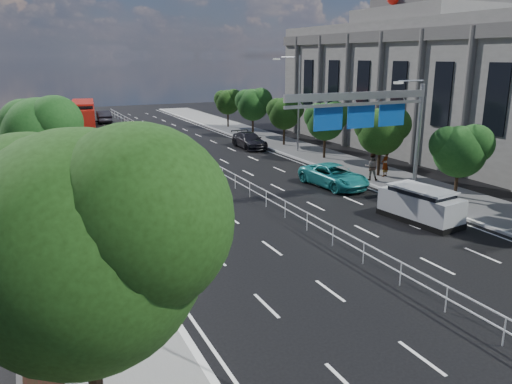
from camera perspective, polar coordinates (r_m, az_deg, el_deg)
ground at (r=21.75m, az=14.69°, el=-9.45°), size 160.00×160.00×0.00m
sidewalk_near at (r=17.39m, az=-17.21°, el=-16.06°), size 5.00×140.00×0.14m
kerb_near at (r=17.80m, az=-8.98°, el=-14.74°), size 0.25×140.00×0.15m
median_fence at (r=40.49m, az=-6.02°, el=3.25°), size 0.05×85.00×1.02m
hedge_near at (r=21.64m, az=-24.10°, el=-9.42°), size 1.00×36.00×0.44m
toilet_sign at (r=16.18m, az=-16.09°, el=-7.01°), size 1.62×0.18×4.34m
overhead_gantry at (r=32.04m, az=13.14°, el=8.97°), size 10.24×0.38×7.45m
streetlight_far at (r=47.36m, az=4.60°, el=10.76°), size 2.78×2.40×9.00m
civic_hall at (r=52.19m, az=19.87°, el=11.50°), size 14.40×36.00×14.35m
near_tree_big at (r=11.01m, az=-18.92°, el=-4.93°), size 5.72×5.33×7.71m
near_tree_back at (r=33.15m, az=-23.38°, el=6.58°), size 4.84×4.51×6.69m
far_tree_c at (r=33.19m, az=22.36°, el=4.61°), size 3.52×3.28×4.94m
far_tree_d at (r=38.51m, az=14.18°, el=7.03°), size 3.85×3.59×5.34m
far_tree_e at (r=44.50m, az=8.01°, el=8.23°), size 3.63×3.38×5.13m
far_tree_f at (r=50.90m, az=3.32°, el=9.15°), size 3.52×3.28×5.02m
far_tree_g at (r=57.53m, az=-0.32°, el=10.15°), size 3.96×3.69×5.45m
far_tree_h at (r=64.40m, az=-3.21°, el=10.38°), size 3.41×3.18×4.91m
white_minivan at (r=44.03m, az=-15.77°, el=4.47°), size 2.24×5.09×2.20m
red_bus at (r=66.96m, az=-19.12°, el=8.36°), size 4.29×11.81×3.45m
near_car_silver at (r=52.21m, az=-12.08°, el=5.86°), size 1.79×3.98×1.33m
near_car_dark at (r=72.60m, az=-17.12°, el=8.23°), size 1.78×5.05×1.66m
silver_minivan at (r=29.10m, az=18.27°, el=-1.40°), size 2.54×4.85×1.93m
parked_car_teal at (r=35.48m, az=8.88°, el=1.85°), size 3.13×5.84×1.56m
parked_car_dark at (r=50.06m, az=-0.78°, el=5.93°), size 2.26×5.35×1.54m
pedestrian_a at (r=38.70m, az=14.54°, el=3.14°), size 0.82×0.70×1.91m
pedestrian_b at (r=37.28m, az=13.08°, el=2.83°), size 1.21×1.17×1.97m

